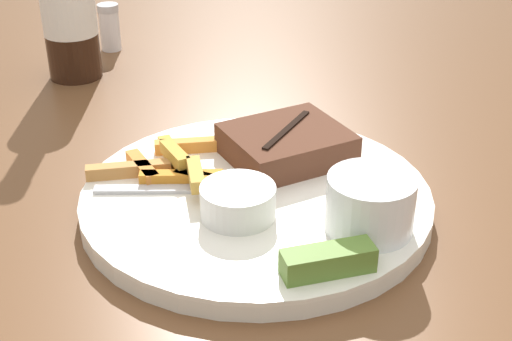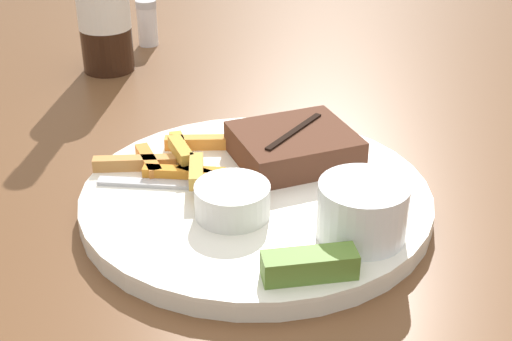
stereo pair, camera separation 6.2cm
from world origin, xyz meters
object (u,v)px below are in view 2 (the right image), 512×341
(dipping_sauce_cup, at_px, (232,199))
(beer_bottle, at_px, (103,2))
(salt_shaker, at_px, (147,23))
(coleslaw_cup, at_px, (363,207))
(pickle_spear, at_px, (311,265))
(fork_utensil, at_px, (165,184))
(dinner_plate, at_px, (256,199))
(steak_portion, at_px, (294,146))

(dipping_sauce_cup, relative_size, beer_bottle, 0.25)
(salt_shaker, bearing_deg, coleslaw_cup, -82.65)
(pickle_spear, height_order, beer_bottle, beer_bottle)
(coleslaw_cup, distance_m, fork_utensil, 0.18)
(salt_shaker, bearing_deg, dinner_plate, -88.22)
(pickle_spear, distance_m, beer_bottle, 0.53)
(dipping_sauce_cup, xyz_separation_m, beer_bottle, (-0.05, 0.42, 0.06))
(coleslaw_cup, bearing_deg, salt_shaker, 97.35)
(coleslaw_cup, xyz_separation_m, dipping_sauce_cup, (-0.09, 0.06, -0.01))
(dinner_plate, bearing_deg, fork_utensil, 156.84)
(dinner_plate, xyz_separation_m, coleslaw_cup, (0.06, -0.09, 0.04))
(dipping_sauce_cup, height_order, pickle_spear, dipping_sauce_cup)
(dinner_plate, bearing_deg, coleslaw_cup, -57.95)
(pickle_spear, relative_size, fork_utensil, 0.56)
(dinner_plate, distance_m, pickle_spear, 0.13)
(coleslaw_cup, relative_size, fork_utensil, 0.55)
(pickle_spear, bearing_deg, beer_bottle, 99.06)
(pickle_spear, xyz_separation_m, fork_utensil, (-0.08, 0.16, -0.01))
(steak_portion, relative_size, fork_utensil, 0.89)
(dinner_plate, bearing_deg, dipping_sauce_cup, -133.55)
(dipping_sauce_cup, relative_size, salt_shaker, 0.97)
(steak_portion, xyz_separation_m, salt_shaker, (-0.07, 0.43, 0.00))
(steak_portion, relative_size, beer_bottle, 0.45)
(salt_shaker, bearing_deg, steak_portion, -81.16)
(coleslaw_cup, distance_m, dipping_sauce_cup, 0.11)
(dinner_plate, height_order, salt_shaker, salt_shaker)
(beer_bottle, bearing_deg, steak_portion, -68.80)
(steak_portion, height_order, dipping_sauce_cup, steak_portion)
(dipping_sauce_cup, xyz_separation_m, fork_utensil, (-0.04, 0.06, -0.01))
(dinner_plate, bearing_deg, steak_portion, 41.05)
(steak_portion, xyz_separation_m, dipping_sauce_cup, (-0.08, -0.08, 0.00))
(dinner_plate, relative_size, fork_utensil, 2.42)
(coleslaw_cup, height_order, dipping_sauce_cup, coleslaw_cup)
(dinner_plate, distance_m, salt_shaker, 0.47)
(pickle_spear, relative_size, beer_bottle, 0.28)
(dinner_plate, bearing_deg, salt_shaker, 91.78)
(dinner_plate, xyz_separation_m, salt_shaker, (-0.01, 0.47, 0.02))
(steak_portion, bearing_deg, pickle_spear, -106.08)
(steak_portion, bearing_deg, dinner_plate, -138.95)
(coleslaw_cup, bearing_deg, steak_portion, 92.68)
(fork_utensil, height_order, beer_bottle, beer_bottle)
(coleslaw_cup, xyz_separation_m, pickle_spear, (-0.06, -0.04, -0.02))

